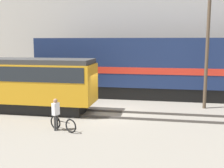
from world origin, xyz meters
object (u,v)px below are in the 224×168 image
Objects in this scene: freight_locomotive at (165,67)px; person at (56,111)px; streetcar at (14,81)px; utility_pole_left at (207,56)px; bicycle at (63,124)px.

freight_locomotive is 12.25× the size of person.
streetcar is 6.40× the size of person.
person is 0.23× the size of utility_pole_left.
streetcar is 6.39× the size of bicycle.
freight_locomotive is at bearing 61.53° from bicycle.
utility_pole_left is (2.69, -2.96, 1.08)m from freight_locomotive.
freight_locomotive is 10.90m from person.
freight_locomotive is 1.91× the size of streetcar.
utility_pole_left reaches higher than streetcar.
streetcar is 5.94m from bicycle.
utility_pole_left reaches higher than person.
utility_pole_left is at bearing -47.77° from freight_locomotive.
utility_pole_left is (8.14, 6.36, 2.57)m from person.
streetcar reaches higher than person.
utility_pole_left reaches higher than freight_locomotive.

